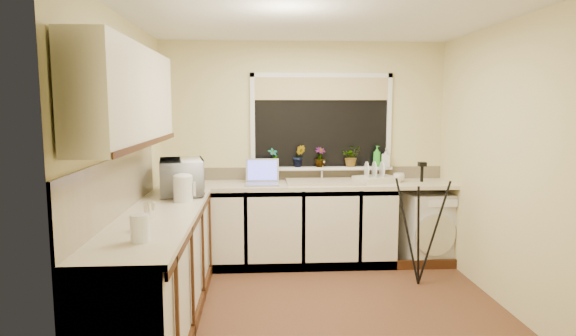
{
  "coord_description": "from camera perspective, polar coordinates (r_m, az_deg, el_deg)",
  "views": [
    {
      "loc": [
        -0.52,
        -4.03,
        1.73
      ],
      "look_at": [
        -0.23,
        0.55,
        1.15
      ],
      "focal_mm": 30.5,
      "sensor_mm": 36.0,
      "label": 1
    }
  ],
  "objects": [
    {
      "name": "floor",
      "position": [
        4.42,
        3.62,
        -15.87
      ],
      "size": [
        3.2,
        3.2,
        0.0
      ],
      "primitive_type": "plane",
      "color": "brown",
      "rests_on": "ground"
    },
    {
      "name": "ceiling",
      "position": [
        4.13,
        3.9,
        17.22
      ],
      "size": [
        3.2,
        3.2,
        0.0
      ],
      "primitive_type": "plane",
      "rotation": [
        3.14,
        0.0,
        0.0
      ],
      "color": "white",
      "rests_on": "ground"
    },
    {
      "name": "wall_back",
      "position": [
        5.58,
        1.8,
        2.01
      ],
      "size": [
        3.2,
        0.0,
        3.2
      ],
      "primitive_type": "plane",
      "rotation": [
        1.57,
        0.0,
        0.0
      ],
      "color": "beige",
      "rests_on": "ground"
    },
    {
      "name": "wall_front",
      "position": [
        2.63,
        7.9,
        -3.96
      ],
      "size": [
        3.2,
        0.0,
        3.2
      ],
      "primitive_type": "plane",
      "rotation": [
        -1.57,
        0.0,
        0.0
      ],
      "color": "beige",
      "rests_on": "ground"
    },
    {
      "name": "wall_left",
      "position": [
        4.2,
        -18.42,
        -0.08
      ],
      "size": [
        0.0,
        3.0,
        3.0
      ],
      "primitive_type": "plane",
      "rotation": [
        1.57,
        0.0,
        1.57
      ],
      "color": "beige",
      "rests_on": "ground"
    },
    {
      "name": "wall_right",
      "position": [
        4.58,
        24.01,
        0.24
      ],
      "size": [
        0.0,
        3.0,
        3.0
      ],
      "primitive_type": "plane",
      "rotation": [
        1.57,
        0.0,
        -1.57
      ],
      "color": "beige",
      "rests_on": "ground"
    },
    {
      "name": "base_cabinet_back",
      "position": [
        5.4,
        -1.4,
        -6.74
      ],
      "size": [
        2.55,
        0.6,
        0.86
      ],
      "primitive_type": "cube",
      "color": "silver",
      "rests_on": "floor"
    },
    {
      "name": "base_cabinet_left",
      "position": [
        4.03,
        -14.85,
        -11.88
      ],
      "size": [
        0.54,
        2.4,
        0.86
      ],
      "primitive_type": "cube",
      "color": "silver",
      "rests_on": "floor"
    },
    {
      "name": "worktop_back",
      "position": [
        5.33,
        2.09,
        -1.98
      ],
      "size": [
        3.2,
        0.6,
        0.04
      ],
      "primitive_type": "cube",
      "color": "beige",
      "rests_on": "base_cabinet_back"
    },
    {
      "name": "worktop_left",
      "position": [
        3.91,
        -15.07,
        -5.63
      ],
      "size": [
        0.6,
        2.4,
        0.04
      ],
      "primitive_type": "cube",
      "color": "beige",
      "rests_on": "base_cabinet_left"
    },
    {
      "name": "upper_cabinet",
      "position": [
        3.7,
        -18.15,
        7.91
      ],
      "size": [
        0.28,
        1.9,
        0.7
      ],
      "primitive_type": "cube",
      "color": "silver",
      "rests_on": "wall_left"
    },
    {
      "name": "splashback_left",
      "position": [
        3.93,
        -19.3,
        -2.08
      ],
      "size": [
        0.02,
        2.4,
        0.45
      ],
      "primitive_type": "cube",
      "color": "beige",
      "rests_on": "wall_left"
    },
    {
      "name": "splashback_back",
      "position": [
        5.6,
        1.8,
        -0.6
      ],
      "size": [
        3.2,
        0.02,
        0.14
      ],
      "primitive_type": "cube",
      "color": "beige",
      "rests_on": "wall_back"
    },
    {
      "name": "window_glass",
      "position": [
        5.57,
        3.89,
        5.34
      ],
      "size": [
        1.5,
        0.02,
        1.0
      ],
      "primitive_type": "cube",
      "color": "black",
      "rests_on": "wall_back"
    },
    {
      "name": "window_blind",
      "position": [
        5.54,
        3.95,
        9.21
      ],
      "size": [
        1.5,
        0.02,
        0.25
      ],
      "primitive_type": "cube",
      "color": "tan",
      "rests_on": "wall_back"
    },
    {
      "name": "windowsill",
      "position": [
        5.55,
        3.91,
        0.0
      ],
      "size": [
        1.6,
        0.14,
        0.03
      ],
      "primitive_type": "cube",
      "color": "white",
      "rests_on": "wall_back"
    },
    {
      "name": "sink",
      "position": [
        5.34,
        4.22,
        -1.61
      ],
      "size": [
        0.82,
        0.46,
        0.03
      ],
      "primitive_type": "cube",
      "color": "tan",
      "rests_on": "worktop_back"
    },
    {
      "name": "faucet",
      "position": [
        5.51,
        3.98,
        -0.22
      ],
      "size": [
        0.03,
        0.03,
        0.24
      ],
      "primitive_type": "cylinder",
      "color": "silver",
      "rests_on": "worktop_back"
    },
    {
      "name": "washing_machine",
      "position": [
        5.73,
        15.83,
        -6.59
      ],
      "size": [
        0.62,
        0.6,
        0.78
      ],
      "primitive_type": "cube",
      "rotation": [
        0.0,
        0.0,
        0.13
      ],
      "color": "silver",
      "rests_on": "floor"
    },
    {
      "name": "laptop",
      "position": [
        5.25,
        -3.02,
        -1.13
      ],
      "size": [
        0.36,
        0.33,
        0.27
      ],
      "rotation": [
        0.0,
        0.0,
        -0.02
      ],
      "color": "#94949B",
      "rests_on": "worktop_back"
    },
    {
      "name": "kettle",
      "position": [
        4.38,
        -12.13,
        -2.42
      ],
      "size": [
        0.17,
        0.17,
        0.22
      ],
      "primitive_type": "cylinder",
      "color": "white",
      "rests_on": "worktop_left"
    },
    {
      "name": "dish_rack",
      "position": [
        5.46,
        10.22,
        -1.31
      ],
      "size": [
        0.51,
        0.45,
        0.06
      ],
      "primitive_type": "cube",
      "rotation": [
        0.0,
        0.0,
        0.37
      ],
      "color": "beige",
      "rests_on": "worktop_back"
    },
    {
      "name": "tripod",
      "position": [
        4.92,
        15.15,
        -6.3
      ],
      "size": [
        0.66,
        0.66,
        1.2
      ],
      "primitive_type": null,
      "rotation": [
        0.0,
        0.0,
        0.11
      ],
      "color": "black",
      "rests_on": "floor"
    },
    {
      "name": "glass_jug",
      "position": [
        3.17,
        -16.88,
        -6.74
      ],
      "size": [
        0.12,
        0.12,
        0.17
      ],
      "primitive_type": "cylinder",
      "color": "white",
      "rests_on": "worktop_left"
    },
    {
      "name": "steel_jar",
      "position": [
        3.8,
        -15.84,
        -4.78
      ],
      "size": [
        0.09,
        0.09,
        0.12
      ],
      "primitive_type": "cylinder",
      "color": "white",
      "rests_on": "worktop_left"
    },
    {
      "name": "microwave",
      "position": [
        4.76,
        -12.26,
        -1.0
      ],
      "size": [
        0.5,
        0.66,
        0.33
      ],
      "primitive_type": "imported",
      "rotation": [
        0.0,
        0.0,
        1.75
      ],
      "color": "silver",
      "rests_on": "worktop_left"
    },
    {
      "name": "plant_a",
      "position": [
        5.48,
        -1.76,
        1.22
      ],
      "size": [
        0.14,
        0.12,
        0.22
      ],
      "primitive_type": "imported",
      "rotation": [
        0.0,
        0.0,
        0.42
      ],
      "color": "#999999",
      "rests_on": "windowsill"
    },
    {
      "name": "plant_b",
      "position": [
        5.5,
        1.3,
        1.41
      ],
      "size": [
        0.15,
        0.12,
        0.25
      ],
      "primitive_type": "imported",
      "rotation": [
        0.0,
        0.0,
        -0.09
      ],
      "color": "#999999",
      "rests_on": "windowsill"
    },
    {
      "name": "plant_c",
      "position": [
        5.51,
        3.75,
        1.27
      ],
      "size": [
        0.16,
        0.16,
        0.22
      ],
      "primitive_type": "imported",
      "rotation": [
        0.0,
        0.0,
        0.3
      ],
      "color": "#999999",
      "rests_on": "windowsill"
    },
    {
      "name": "plant_d",
      "position": [
        5.58,
        7.41,
        1.35
      ],
      "size": [
        0.23,
        0.2,
        0.23
      ],
      "primitive_type": "imported",
      "rotation": [
        0.0,
        0.0,
        -0.1
      ],
      "color": "#999999",
      "rests_on": "windowsill"
    },
    {
      "name": "soap_bottle_green",
      "position": [
        5.63,
        10.32,
        1.37
      ],
      "size": [
        0.12,
        0.12,
        0.24
      ],
      "primitive_type": "imported",
      "rotation": [
        0.0,
        0.0,
        0.37
      ],
      "color": "green",
      "rests_on": "windowsill"
    },
    {
      "name": "soap_bottle_clear",
      "position": [
        5.65,
        11.35,
        1.22
      ],
      "size": [
        0.12,
        0.12,
        0.21
      ],
      "primitive_type": "imported",
      "rotation": [
        0.0,
        0.0,
        -0.28
      ],
      "color": "#999999",
      "rests_on": "windowsill"
    },
    {
      "name": "cup_back",
      "position": [
        5.53,
        12.79,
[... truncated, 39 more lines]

